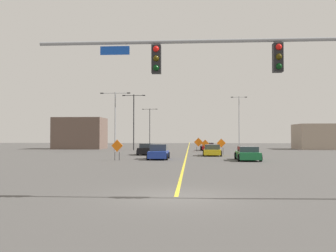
{
  "coord_description": "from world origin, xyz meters",
  "views": [
    {
      "loc": [
        0.55,
        -13.14,
        2.21
      ],
      "look_at": [
        -1.4,
        17.08,
        3.06
      ],
      "focal_mm": 38.45,
      "sensor_mm": 36.0,
      "label": 1
    }
  ],
  "objects": [
    {
      "name": "ground",
      "position": [
        0.0,
        0.0,
        0.0
      ],
      "size": [
        201.2,
        201.2,
        0.0
      ],
      "primitive_type": "plane",
      "color": "#4C4947"
    },
    {
      "name": "road_centre_stripe",
      "position": [
        0.0,
        55.89,
        0.0
      ],
      "size": [
        0.16,
        111.78,
        0.01
      ],
      "color": "yellow",
      "rests_on": "ground"
    },
    {
      "name": "traffic_signal_assembly",
      "position": [
        3.48,
        -0.01,
        4.67
      ],
      "size": [
        13.33,
        0.44,
        6.33
      ],
      "color": "gray",
      "rests_on": "ground"
    },
    {
      "name": "street_lamp_far_right",
      "position": [
        -8.49,
        42.98,
        5.16
      ],
      "size": [
        3.64,
        0.24,
        8.78
      ],
      "color": "black",
      "rests_on": "ground"
    },
    {
      "name": "street_lamp_near_right",
      "position": [
        -10.24,
        37.28,
        5.06
      ],
      "size": [
        4.3,
        0.24,
        8.48
      ],
      "color": "gray",
      "rests_on": "ground"
    },
    {
      "name": "street_lamp_mid_left",
      "position": [
        -9.66,
        74.95,
        5.29
      ],
      "size": [
        3.75,
        0.24,
        9.01
      ],
      "color": "black",
      "rests_on": "ground"
    },
    {
      "name": "street_lamp_near_left",
      "position": [
        9.71,
        56.31,
        5.66
      ],
      "size": [
        3.07,
        0.24,
        9.84
      ],
      "color": "gray",
      "rests_on": "ground"
    },
    {
      "name": "construction_sign_left_lane",
      "position": [
        1.61,
        39.04,
        1.25
      ],
      "size": [
        1.3,
        0.09,
        1.99
      ],
      "color": "orange",
      "rests_on": "ground"
    },
    {
      "name": "construction_sign_median_near",
      "position": [
        4.19,
        30.76,
        1.23
      ],
      "size": [
        1.1,
        0.16,
        1.91
      ],
      "color": "orange",
      "rests_on": "ground"
    },
    {
      "name": "construction_sign_right_shoulder",
      "position": [
        2.48,
        36.73,
        1.08
      ],
      "size": [
        1.09,
        0.22,
        1.72
      ],
      "color": "orange",
      "rests_on": "ground"
    },
    {
      "name": "construction_sign_median_far",
      "position": [
        -6.22,
        19.38,
        1.21
      ],
      "size": [
        1.11,
        0.29,
        1.9
      ],
      "color": "orange",
      "rests_on": "ground"
    },
    {
      "name": "car_red_mid",
      "position": [
        3.07,
        42.94,
        0.57
      ],
      "size": [
        2.18,
        4.51,
        1.2
      ],
      "color": "red",
      "rests_on": "ground"
    },
    {
      "name": "car_black_far",
      "position": [
        -4.68,
        29.27,
        0.64
      ],
      "size": [
        2.02,
        4.09,
        1.35
      ],
      "color": "black",
      "rests_on": "ground"
    },
    {
      "name": "car_blue_passing",
      "position": [
        -2.56,
        21.2,
        0.66
      ],
      "size": [
        1.95,
        3.9,
        1.44
      ],
      "color": "#1E389E",
      "rests_on": "ground"
    },
    {
      "name": "car_green_distant",
      "position": [
        5.68,
        20.07,
        0.6
      ],
      "size": [
        2.19,
        4.65,
        1.27
      ],
      "color": "#196B38",
      "rests_on": "ground"
    },
    {
      "name": "car_yellow_approaching",
      "position": [
        2.92,
        27.63,
        0.58
      ],
      "size": [
        2.26,
        4.24,
        1.27
      ],
      "color": "gold",
      "rests_on": "ground"
    },
    {
      "name": "roadside_building_west",
      "position": [
        -18.77,
        48.32,
        2.7
      ],
      "size": [
        8.36,
        5.78,
        5.39
      ],
      "color": "brown",
      "rests_on": "ground"
    },
    {
      "name": "roadside_building_east",
      "position": [
        22.2,
        49.21,
        2.12
      ],
      "size": [
        7.67,
        6.4,
        4.24
      ],
      "color": "gray",
      "rests_on": "ground"
    }
  ]
}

